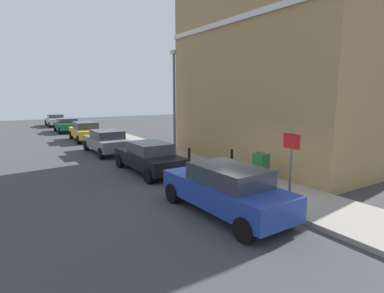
# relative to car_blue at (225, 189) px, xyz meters

# --- Properties ---
(ground) EXTENTS (80.00, 80.00, 0.00)m
(ground) POSITION_rel_car_blue_xyz_m (0.79, 1.23, -0.78)
(ground) COLOR #38383A
(sidewalk) EXTENTS (2.64, 30.00, 0.15)m
(sidewalk) POSITION_rel_car_blue_xyz_m (2.67, 7.23, -0.71)
(sidewalk) COLOR gray
(sidewalk) RESTS_ON ground
(corner_building) EXTENTS (7.83, 10.72, 9.81)m
(corner_building) POSITION_rel_car_blue_xyz_m (7.86, 4.59, 4.12)
(corner_building) COLOR #9E7A4C
(corner_building) RESTS_ON ground
(car_blue) EXTENTS (1.88, 4.52, 1.50)m
(car_blue) POSITION_rel_car_blue_xyz_m (0.00, 0.00, 0.00)
(car_blue) COLOR navy
(car_blue) RESTS_ON ground
(car_black) EXTENTS (1.83, 4.41, 1.40)m
(car_black) POSITION_rel_car_blue_xyz_m (0.21, 5.78, -0.06)
(car_black) COLOR black
(car_black) RESTS_ON ground
(car_grey) EXTENTS (1.91, 4.23, 1.40)m
(car_grey) POSITION_rel_car_blue_xyz_m (0.02, 11.42, -0.05)
(car_grey) COLOR slate
(car_grey) RESTS_ON ground
(car_yellow) EXTENTS (1.92, 4.14, 1.44)m
(car_yellow) POSITION_rel_car_blue_xyz_m (0.21, 17.33, -0.03)
(car_yellow) COLOR gold
(car_yellow) RESTS_ON ground
(car_green) EXTENTS (1.99, 4.05, 1.29)m
(car_green) POSITION_rel_car_blue_xyz_m (0.11, 23.90, -0.09)
(car_green) COLOR #195933
(car_green) RESTS_ON ground
(car_silver) EXTENTS (1.85, 4.37, 1.30)m
(car_silver) POSITION_rel_car_blue_xyz_m (0.12, 30.32, -0.09)
(car_silver) COLOR #B7B7BC
(car_silver) RESTS_ON ground
(utility_cabinet) EXTENTS (0.46, 0.61, 1.15)m
(utility_cabinet) POSITION_rel_car_blue_xyz_m (2.93, 1.51, -0.10)
(utility_cabinet) COLOR #1E4C28
(utility_cabinet) RESTS_ON sidewalk
(bollard_near_cabinet) EXTENTS (0.14, 0.14, 1.04)m
(bollard_near_cabinet) POSITION_rel_car_blue_xyz_m (3.03, 3.36, -0.08)
(bollard_near_cabinet) COLOR black
(bollard_near_cabinet) RESTS_ON sidewalk
(bollard_far_kerb) EXTENTS (0.14, 0.14, 1.04)m
(bollard_far_kerb) POSITION_rel_car_blue_xyz_m (1.60, 4.59, -0.08)
(bollard_far_kerb) COLOR black
(bollard_far_kerb) RESTS_ON sidewalk
(street_sign) EXTENTS (0.08, 0.60, 2.30)m
(street_sign) POSITION_rel_car_blue_xyz_m (1.64, -0.99, 0.88)
(street_sign) COLOR #59595B
(street_sign) RESTS_ON sidewalk
(lamppost) EXTENTS (0.20, 0.44, 5.72)m
(lamppost) POSITION_rel_car_blue_xyz_m (2.92, 8.25, 2.52)
(lamppost) COLOR #59595B
(lamppost) RESTS_ON sidewalk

